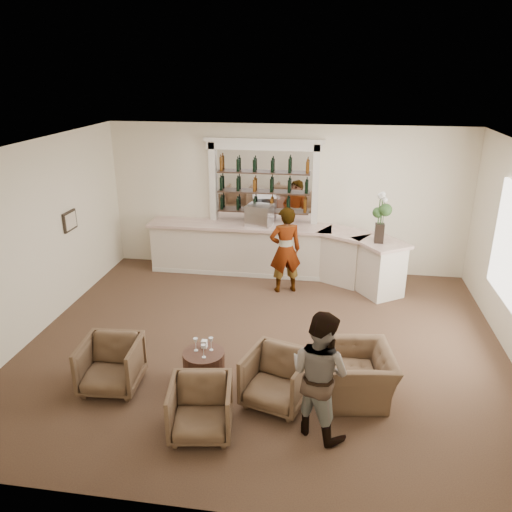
{
  "coord_description": "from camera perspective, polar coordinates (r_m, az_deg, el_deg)",
  "views": [
    {
      "loc": [
        0.99,
        -7.38,
        4.43
      ],
      "look_at": [
        -0.28,
        0.9,
        1.25
      ],
      "focal_mm": 35.0,
      "sensor_mm": 36.0,
      "label": 1
    }
  ],
  "objects": [
    {
      "name": "cocktail_table",
      "position": [
        7.64,
        -5.96,
        -12.5
      ],
      "size": [
        0.62,
        0.62,
        0.5
      ],
      "primitive_type": "cylinder",
      "color": "#482B1F",
      "rests_on": "ground"
    },
    {
      "name": "espresso_machine",
      "position": [
        11.01,
        0.4,
        4.68
      ],
      "size": [
        0.62,
        0.55,
        0.47
      ],
      "primitive_type": "cube",
      "rotation": [
        0.0,
        0.0,
        -0.22
      ],
      "color": "silver",
      "rests_on": "bar_counter"
    },
    {
      "name": "guest",
      "position": [
        6.42,
        7.27,
        -13.22
      ],
      "size": [
        1.05,
        1.0,
        1.71
      ],
      "primitive_type": "imported",
      "rotation": [
        0.0,
        0.0,
        2.56
      ],
      "color": "gray",
      "rests_on": "ground"
    },
    {
      "name": "wine_glass_tbl_a",
      "position": [
        7.51,
        -6.9,
        -10.02
      ],
      "size": [
        0.07,
        0.07,
        0.21
      ],
      "primitive_type": null,
      "color": "white",
      "rests_on": "cocktail_table"
    },
    {
      "name": "napkin_holder",
      "position": [
        7.6,
        -5.93,
        -9.96
      ],
      "size": [
        0.08,
        0.08,
        0.12
      ],
      "primitive_type": "cube",
      "color": "white",
      "rests_on": "cocktail_table"
    },
    {
      "name": "ground",
      "position": [
        8.67,
        0.96,
        -9.96
      ],
      "size": [
        8.0,
        8.0,
        0.0
      ],
      "primitive_type": "plane",
      "color": "brown",
      "rests_on": "ground"
    },
    {
      "name": "armchair_far",
      "position": [
        7.42,
        11.63,
        -13.05
      ],
      "size": [
        1.09,
        1.21,
        0.7
      ],
      "primitive_type": "imported",
      "rotation": [
        0.0,
        0.0,
        -1.42
      ],
      "color": "brown",
      "rests_on": "ground"
    },
    {
      "name": "armchair_center",
      "position": [
        6.67,
        -6.33,
        -16.91
      ],
      "size": [
        0.9,
        0.92,
        0.73
      ],
      "primitive_type": "imported",
      "rotation": [
        0.0,
        0.0,
        0.16
      ],
      "color": "brown",
      "rests_on": "ground"
    },
    {
      "name": "armchair_left",
      "position": [
        7.71,
        -16.24,
        -11.83
      ],
      "size": [
        0.88,
        0.9,
        0.77
      ],
      "primitive_type": "imported",
      "rotation": [
        0.0,
        0.0,
        0.07
      ],
      "color": "brown",
      "rests_on": "ground"
    },
    {
      "name": "wine_glass_tbl_b",
      "position": [
        7.5,
        -5.16,
        -9.99
      ],
      "size": [
        0.07,
        0.07,
        0.21
      ],
      "primitive_type": null,
      "color": "white",
      "rests_on": "cocktail_table"
    },
    {
      "name": "wine_glass_tbl_c",
      "position": [
        7.34,
        -6.01,
        -10.77
      ],
      "size": [
        0.07,
        0.07,
        0.21
      ],
      "primitive_type": null,
      "color": "white",
      "rests_on": "cocktail_table"
    },
    {
      "name": "wine_glass_bar_left",
      "position": [
        10.97,
        1.46,
        3.91
      ],
      "size": [
        0.07,
        0.07,
        0.21
      ],
      "primitive_type": null,
      "color": "white",
      "rests_on": "bar_counter"
    },
    {
      "name": "armchair_right",
      "position": [
        7.12,
        2.35,
        -13.82
      ],
      "size": [
        1.04,
        1.05,
        0.77
      ],
      "primitive_type": "imported",
      "rotation": [
        0.0,
        0.0,
        -0.29
      ],
      "color": "brown",
      "rests_on": "ground"
    },
    {
      "name": "back_bar_alcove",
      "position": [
        11.15,
        0.86,
        8.37
      ],
      "size": [
        2.64,
        0.25,
        3.0
      ],
      "color": "white",
      "rests_on": "ground"
    },
    {
      "name": "bar_counter",
      "position": [
        11.13,
        2.24,
        0.5
      ],
      "size": [
        5.72,
        1.8,
        1.14
      ],
      "color": "silver",
      "rests_on": "ground"
    },
    {
      "name": "wine_glass_bar_right",
      "position": [
        11.02,
        -1.05,
        3.99
      ],
      "size": [
        0.07,
        0.07,
        0.21
      ],
      "primitive_type": null,
      "color": "white",
      "rests_on": "bar_counter"
    },
    {
      "name": "sommelier",
      "position": [
        10.25,
        3.36,
        0.68
      ],
      "size": [
        0.77,
        0.63,
        1.82
      ],
      "primitive_type": "imported",
      "rotation": [
        0.0,
        0.0,
        3.48
      ],
      "color": "gray",
      "rests_on": "ground"
    },
    {
      "name": "flower_vase",
      "position": [
        10.12,
        14.09,
        4.64
      ],
      "size": [
        0.27,
        0.27,
        1.04
      ],
      "color": "black",
      "rests_on": "bar_counter"
    },
    {
      "name": "room_shell",
      "position": [
        8.4,
        2.82,
        6.34
      ],
      "size": [
        8.04,
        7.02,
        3.32
      ],
      "color": "#F2E6C9",
      "rests_on": "ground"
    }
  ]
}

